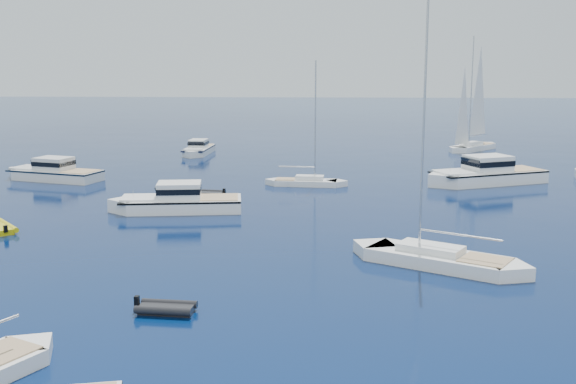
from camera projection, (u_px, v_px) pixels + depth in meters
The scene contains 9 objects.
motor_cruiser_centre at pixel (177, 211), 53.22m from camera, with size 3.31×10.82×2.84m, color white, non-canonical shape.
motor_cruiser_far_l at pixel (53, 180), 67.20m from camera, with size 3.28×10.71×2.81m, color silver, non-canonical shape.
motor_cruiser_distant at pixel (484, 183), 65.23m from camera, with size 3.91×12.79×3.36m, color white, non-canonical shape.
motor_cruiser_horizon at pixel (198, 154), 85.81m from camera, with size 2.68×8.77×2.30m, color silver, non-canonical shape.
sailboat_mid_r at pixel (437, 266), 39.05m from camera, with size 2.90×11.14×16.38m, color white, non-canonical shape.
sailboat_centre at pixel (306, 185), 64.21m from camera, with size 2.08×8.00×11.76m, color silver, non-canonical shape.
sailboat_sails_far at pixel (473, 150), 89.76m from camera, with size 2.63×10.13×14.89m, color white, non-canonical shape.
tender_grey_near at pixel (166, 313), 31.67m from camera, with size 1.60×2.75×0.95m, color black, non-canonical shape.
tender_grey_far at pixel (201, 196), 59.06m from camera, with size 2.21×4.11×0.95m, color black, non-canonical shape.
Camera 1 is at (8.28, -22.04, 11.25)m, focal length 43.58 mm.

